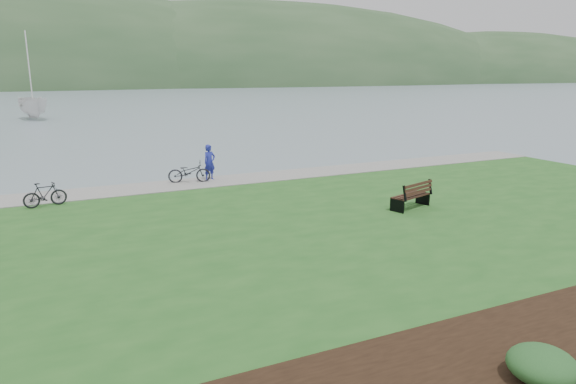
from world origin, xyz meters
name	(u,v)px	position (x,y,z in m)	size (l,w,h in m)	color
ground	(313,229)	(0.00, 0.00, 0.00)	(600.00, 600.00, 0.00)	slate
lawn	(344,240)	(0.00, -2.00, 0.20)	(34.00, 20.00, 0.40)	#21531D
shoreline_path	(241,179)	(0.00, 6.90, 0.42)	(34.00, 2.20, 0.03)	gray
far_hillside	(130,86)	(20.00, 170.00, 0.00)	(580.00, 80.00, 38.00)	#2B4B2A
park_bench	(413,195)	(3.75, -0.52, 0.91)	(1.76, 1.13, 1.02)	black
person	(209,159)	(-1.34, 7.34, 1.34)	(0.69, 0.47, 1.89)	navy
bicycle_a	(189,172)	(-2.32, 7.20, 0.88)	(1.83, 0.64, 0.96)	black
bicycle_b	(45,195)	(-8.09, 5.42, 0.85)	(1.49, 0.43, 0.90)	black
sailboat	(35,119)	(-8.73, 48.46, 0.00)	(11.31, 11.52, 29.82)	silver
shrub_0	(542,365)	(-1.18, -9.82, 0.71)	(1.07, 1.07, 0.54)	#1E4C21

